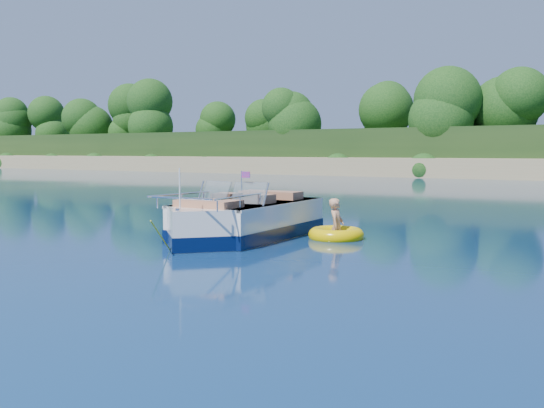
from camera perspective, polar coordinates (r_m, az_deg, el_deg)
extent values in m
plane|color=#091640|center=(14.39, -5.33, -3.31)|extent=(160.00, 160.00, 0.00)
cube|color=#9A8859|center=(50.17, 21.54, 2.88)|extent=(170.00, 8.00, 2.00)
cylinder|color=black|center=(74.91, -14.37, 5.51)|extent=(0.44, 0.44, 2.80)
sphere|color=black|center=(74.98, -14.41, 7.54)|extent=(4.62, 4.62, 4.62)
cylinder|color=black|center=(58.30, 4.26, 6.02)|extent=(0.44, 0.44, 3.20)
sphere|color=black|center=(58.44, 4.28, 9.00)|extent=(5.28, 5.28, 5.28)
cylinder|color=black|center=(54.11, 22.36, 5.95)|extent=(0.44, 0.44, 3.60)
sphere|color=black|center=(54.29, 22.48, 9.56)|extent=(5.94, 5.94, 5.94)
cube|color=silver|center=(14.71, -2.17, -1.87)|extent=(2.14, 3.95, 1.09)
cube|color=silver|center=(13.20, -6.48, -2.70)|extent=(2.07, 2.07, 1.09)
cube|color=#041136|center=(14.73, -2.17, -2.45)|extent=(2.17, 3.99, 0.31)
cube|color=#041136|center=(13.22, -6.48, -3.34)|extent=(2.11, 2.11, 0.31)
cube|color=tan|center=(14.94, -1.54, -0.59)|extent=(1.71, 2.77, 0.10)
cube|color=silver|center=(14.66, -2.18, 0.11)|extent=(2.18, 3.95, 0.06)
cube|color=black|center=(16.54, 1.80, -0.94)|extent=(0.58, 0.37, 0.93)
cube|color=#8C9EA5|center=(14.30, -5.31, 1.18)|extent=(0.83, 0.37, 0.50)
cube|color=#8C9EA5|center=(13.78, -2.16, 1.05)|extent=(0.84, 0.40, 0.50)
cube|color=#B37352|center=(14.70, -4.25, 0.24)|extent=(0.58, 0.58, 0.41)
cube|color=#B37352|center=(14.19, -1.15, 0.08)|extent=(0.58, 0.58, 0.41)
cube|color=#B37352|center=(15.54, -0.14, 0.51)|extent=(1.62, 0.60, 0.39)
cube|color=#B37352|center=(13.30, -6.00, -0.37)|extent=(1.38, 0.80, 0.35)
cylinder|color=silver|center=(12.48, -8.68, 1.37)|extent=(0.03, 0.03, 0.88)
cube|color=red|center=(13.80, -2.49, 2.78)|extent=(0.23, 0.02, 0.14)
cube|color=silver|center=(12.48, -8.80, -0.52)|extent=(0.10, 0.06, 0.05)
cylinder|color=yellow|center=(12.36, -10.39, -3.06)|extent=(0.42, 1.05, 0.79)
torus|color=#E4BD00|center=(14.49, 6.05, -2.91)|extent=(1.60, 1.60, 0.35)
torus|color=red|center=(14.49, 6.05, -2.84)|extent=(1.31, 1.31, 0.12)
imported|color=tan|center=(14.58, 6.10, -3.21)|extent=(0.50, 0.81, 1.48)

